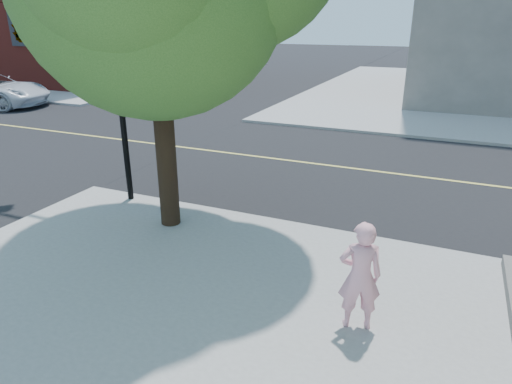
% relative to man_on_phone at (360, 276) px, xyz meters
% --- Properties ---
extents(ground, '(140.00, 140.00, 0.00)m').
position_rel_man_on_phone_xyz_m(ground, '(-6.40, 2.95, -0.92)').
color(ground, black).
rests_on(ground, ground).
extents(road_ew, '(140.00, 9.00, 0.01)m').
position_rel_man_on_phone_xyz_m(road_ew, '(-6.40, 7.45, -0.91)').
color(road_ew, black).
rests_on(road_ew, ground).
extents(sidewalk_nw, '(26.00, 25.00, 0.12)m').
position_rel_man_on_phone_xyz_m(sidewalk_nw, '(-29.40, 24.45, -0.86)').
color(sidewalk_nw, '#989898').
rests_on(sidewalk_nw, ground).
extents(man_on_phone, '(0.68, 0.55, 1.60)m').
position_rel_man_on_phone_xyz_m(man_on_phone, '(0.00, 0.00, 0.00)').
color(man_on_phone, pink).
rests_on(man_on_phone, sidewalk_se).
extents(signal_pole, '(4.16, 0.47, 4.70)m').
position_rel_man_on_phone_xyz_m(signal_pole, '(-8.27, 2.65, 3.04)').
color(signal_pole, black).
rests_on(signal_pole, sidewalk_se).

